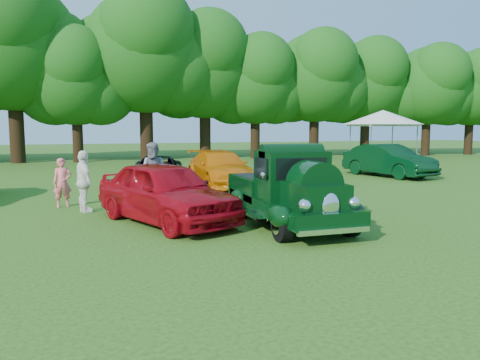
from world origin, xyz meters
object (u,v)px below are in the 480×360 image
object	(u,v)px
back_car_blue	(297,165)
spectator_pink	(62,183)
canopy_tent	(383,118)
hero_pickup	(288,193)
spectator_grey	(154,172)
spectator_white	(84,182)
back_car_orange	(221,168)
back_car_green	(388,160)
back_car_black	(157,171)
red_convertible	(166,192)

from	to	relation	value
back_car_blue	spectator_pink	size ratio (longest dim) A/B	2.78
canopy_tent	hero_pickup	bearing A→B (deg)	-132.16
spectator_grey	spectator_white	xyz separation A→B (m)	(-2.21, -1.35, -0.08)
hero_pickup	back_car_orange	bearing A→B (deg)	86.40
back_car_green	spectator_pink	xyz separation A→B (m)	(-14.98, -4.50, -0.04)
spectator_pink	canopy_tent	xyz separation A→B (m)	(17.37, 8.51, 2.23)
back_car_black	back_car_orange	world-z (taller)	back_car_orange
red_convertible	spectator_white	xyz separation A→B (m)	(-2.02, 2.20, 0.10)
back_car_black	canopy_tent	xyz separation A→B (m)	(13.90, 4.43, 2.36)
red_convertible	back_car_black	size ratio (longest dim) A/B	1.04
red_convertible	spectator_grey	distance (m)	3.56
red_convertible	back_car_green	bearing A→B (deg)	9.25
spectator_pink	spectator_grey	size ratio (longest dim) A/B	0.77
red_convertible	back_car_orange	size ratio (longest dim) A/B	0.95
canopy_tent	back_car_blue	bearing A→B (deg)	-149.78
back_car_green	spectator_pink	world-z (taller)	back_car_green
back_car_blue	spectator_white	bearing A→B (deg)	-123.19
back_car_blue	spectator_grey	size ratio (longest dim) A/B	2.15
spectator_grey	canopy_tent	bearing A→B (deg)	55.52
spectator_grey	canopy_tent	xyz separation A→B (m)	(14.52, 8.31, 2.01)
spectator_white	canopy_tent	size ratio (longest dim) A/B	0.35
spectator_white	back_car_green	bearing A→B (deg)	-86.29
hero_pickup	back_car_blue	world-z (taller)	hero_pickup
hero_pickup	back_car_green	xyz separation A→B (m)	(9.42, 9.04, -0.01)
back_car_black	back_car_orange	size ratio (longest dim) A/B	0.91
canopy_tent	back_car_green	bearing A→B (deg)	-120.86
spectator_white	canopy_tent	xyz separation A→B (m)	(16.73, 9.66, 2.09)
spectator_pink	spectator_white	size ratio (longest dim) A/B	0.84
hero_pickup	back_car_blue	bearing A→B (deg)	63.80
back_car_black	spectator_grey	xyz separation A→B (m)	(-0.63, -3.88, 0.35)
spectator_grey	spectator_white	size ratio (longest dim) A/B	1.09
back_car_orange	spectator_white	world-z (taller)	spectator_white
hero_pickup	back_car_black	world-z (taller)	hero_pickup
back_car_orange	spectator_white	xyz separation A→B (m)	(-5.42, -4.76, 0.18)
back_car_green	spectator_grey	size ratio (longest dim) A/B	2.48
back_car_black	spectator_pink	size ratio (longest dim) A/B	3.00
red_convertible	back_car_orange	xyz separation A→B (m)	(3.41, 6.96, -0.08)
back_car_blue	canopy_tent	size ratio (longest dim) A/B	0.82
back_car_black	spectator_pink	bearing A→B (deg)	-120.17
back_car_blue	back_car_orange	bearing A→B (deg)	-145.41
hero_pickup	back_car_blue	distance (m)	9.63
back_car_orange	spectator_pink	xyz separation A→B (m)	(-6.07, -3.60, 0.03)
hero_pickup	back_car_black	size ratio (longest dim) A/B	1.06
hero_pickup	back_car_green	bearing A→B (deg)	43.82
back_car_green	back_car_orange	bearing A→B (deg)	173.45
back_car_green	spectator_grey	xyz separation A→B (m)	(-12.13, -4.30, 0.18)
back_car_green	spectator_grey	bearing A→B (deg)	-172.78
spectator_white	canopy_tent	distance (m)	19.43
spectator_white	canopy_tent	bearing A→B (deg)	-77.81
hero_pickup	back_car_green	distance (m)	13.06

